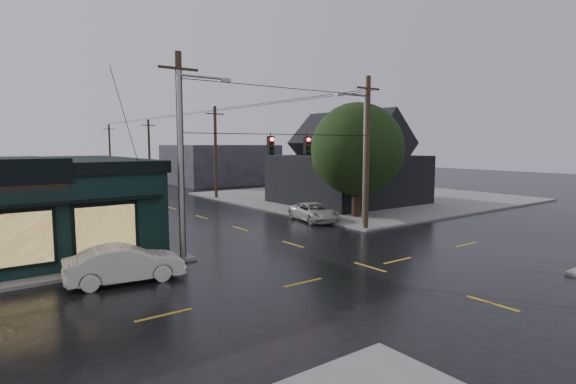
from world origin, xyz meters
TOP-DOWN VIEW (x-y plane):
  - ground_plane at (0.00, 0.00)m, footprint 160.00×160.00m
  - sidewalk_ne at (20.00, 20.00)m, footprint 28.00×28.00m
  - ne_building at (15.00, 17.00)m, footprint 12.60×11.60m
  - corner_tree at (9.51, 10.40)m, footprint 7.16×7.16m
  - utility_pole_nw at (-6.50, 6.50)m, footprint 2.00×0.32m
  - utility_pole_ne at (6.50, 6.50)m, footprint 2.00×0.32m
  - utility_pole_far_a at (6.50, 28.00)m, footprint 2.00×0.32m
  - utility_pole_far_b at (6.50, 48.00)m, footprint 2.00×0.32m
  - utility_pole_far_c at (6.50, 68.00)m, footprint 2.00×0.32m
  - span_signal_assembly at (0.10, 6.50)m, footprint 13.00×0.48m
  - streetlight_nw at (-6.80, 5.80)m, footprint 5.40×0.30m
  - streetlight_ne at (7.00, 7.20)m, footprint 5.40×0.30m
  - bg_building_east at (16.00, 45.00)m, footprint 14.00×12.00m
  - sedan_cream at (-9.93, 4.49)m, footprint 4.92×2.24m
  - suv_silver at (6.00, 11.31)m, footprint 3.09×5.20m

SIDE VIEW (x-z plane):
  - ground_plane at x=0.00m, z-range 0.00..0.00m
  - utility_pole_nw at x=-6.50m, z-range -5.08..5.08m
  - utility_pole_ne at x=6.50m, z-range -5.08..5.08m
  - utility_pole_far_a at x=6.50m, z-range -4.83..4.83m
  - utility_pole_far_b at x=6.50m, z-range -4.58..4.58m
  - utility_pole_far_c at x=6.50m, z-range -4.58..4.58m
  - streetlight_nw at x=-6.80m, z-range -4.58..4.58m
  - streetlight_ne at x=7.00m, z-range -4.58..4.58m
  - sidewalk_ne at x=20.00m, z-range 0.00..0.15m
  - suv_silver at x=6.00m, z-range 0.00..1.35m
  - sedan_cream at x=-9.93m, z-range 0.00..1.56m
  - bg_building_east at x=16.00m, z-range 0.00..5.60m
  - ne_building at x=15.00m, z-range 0.09..8.85m
  - corner_tree at x=9.51m, z-range 0.95..9.75m
  - span_signal_assembly at x=0.10m, z-range 5.08..6.31m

